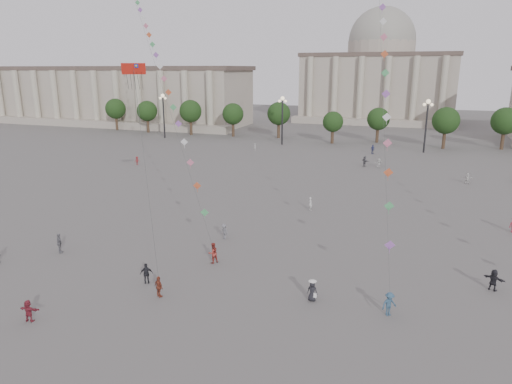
% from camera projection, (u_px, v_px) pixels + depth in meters
% --- Properties ---
extents(ground, '(360.00, 360.00, 0.00)m').
position_uv_depth(ground, '(208.00, 298.00, 33.86)').
color(ground, '#5B5956').
rests_on(ground, ground).
extents(hall_west, '(84.00, 26.22, 17.20)m').
position_uv_depth(hall_west, '(119.00, 95.00, 141.34)').
color(hall_west, '#ABA390').
rests_on(hall_west, ground).
extents(hall_central, '(48.30, 34.30, 35.50)m').
position_uv_depth(hall_central, '(379.00, 76.00, 147.59)').
color(hall_central, '#ABA390').
rests_on(hall_central, ground).
extents(tree_row, '(137.12, 5.12, 8.00)m').
position_uv_depth(tree_row, '(356.00, 119.00, 103.34)').
color(tree_row, '#3C291E').
rests_on(tree_row, ground).
extents(lamp_post_far_west, '(2.00, 0.90, 10.65)m').
position_uv_depth(lamp_post_far_west, '(163.00, 108.00, 110.17)').
color(lamp_post_far_west, '#262628').
rests_on(lamp_post_far_west, ground).
extents(lamp_post_mid_west, '(2.00, 0.90, 10.65)m').
position_uv_depth(lamp_post_mid_west, '(282.00, 111.00, 100.43)').
color(lamp_post_mid_west, '#262628').
rests_on(lamp_post_mid_west, ground).
extents(lamp_post_mid_east, '(2.00, 0.90, 10.65)m').
position_uv_depth(lamp_post_mid_east, '(427.00, 116.00, 90.69)').
color(lamp_post_mid_east, '#262628').
rests_on(lamp_post_mid_east, ground).
extents(person_crowd_0, '(1.10, 1.07, 1.85)m').
position_uv_depth(person_crowd_0, '(373.00, 149.00, 90.99)').
color(person_crowd_0, navy).
rests_on(person_crowd_0, ground).
extents(person_crowd_2, '(1.01, 1.11, 1.50)m').
position_uv_depth(person_crowd_2, '(137.00, 161.00, 80.56)').
color(person_crowd_2, maroon).
rests_on(person_crowd_2, ground).
extents(person_crowd_3, '(1.64, 1.16, 1.71)m').
position_uv_depth(person_crowd_3, '(494.00, 280.00, 34.88)').
color(person_crowd_3, '#222127').
rests_on(person_crowd_3, ground).
extents(person_crowd_4, '(1.45, 1.30, 1.60)m').
position_uv_depth(person_crowd_4, '(379.00, 163.00, 78.36)').
color(person_crowd_4, silver).
rests_on(person_crowd_4, ground).
extents(person_crowd_6, '(1.18, 0.94, 1.60)m').
position_uv_depth(person_crowd_6, '(224.00, 231.00, 45.42)').
color(person_crowd_6, slate).
rests_on(person_crowd_6, ground).
extents(person_crowd_7, '(1.52, 0.71, 1.58)m').
position_uv_depth(person_crowd_7, '(467.00, 178.00, 67.47)').
color(person_crowd_7, silver).
rests_on(person_crowd_7, ground).
extents(person_crowd_10, '(0.61, 0.65, 1.49)m').
position_uv_depth(person_crowd_10, '(255.00, 147.00, 94.66)').
color(person_crowd_10, silver).
rests_on(person_crowd_10, ground).
extents(person_crowd_12, '(1.58, 1.64, 1.86)m').
position_uv_depth(person_crowd_12, '(365.00, 161.00, 79.09)').
color(person_crowd_12, '#57575B').
rests_on(person_crowd_12, ground).
extents(person_crowd_13, '(0.70, 0.66, 1.60)m').
position_uv_depth(person_crowd_13, '(310.00, 204.00, 54.75)').
color(person_crowd_13, silver).
rests_on(person_crowd_13, ground).
extents(tourist_0, '(1.05, 0.80, 1.66)m').
position_uv_depth(tourist_0, '(159.00, 287.00, 33.84)').
color(tourist_0, brown).
rests_on(tourist_0, ground).
extents(tourist_2, '(1.49, 0.66, 1.55)m').
position_uv_depth(tourist_2, '(29.00, 311.00, 30.59)').
color(tourist_2, maroon).
rests_on(tourist_2, ground).
extents(tourist_3, '(0.99, 1.17, 1.87)m').
position_uv_depth(tourist_3, '(59.00, 243.00, 41.98)').
color(tourist_3, slate).
rests_on(tourist_3, ground).
extents(tourist_4, '(1.07, 0.84, 1.70)m').
position_uv_depth(tourist_4, '(147.00, 274.00, 35.98)').
color(tourist_4, '#222228').
rests_on(tourist_4, ground).
extents(kite_flyer_0, '(1.10, 1.14, 1.86)m').
position_uv_depth(kite_flyer_0, '(213.00, 253.00, 39.81)').
color(kite_flyer_0, maroon).
rests_on(kite_flyer_0, ground).
extents(kite_flyer_1, '(1.26, 1.20, 1.72)m').
position_uv_depth(kite_flyer_1, '(389.00, 304.00, 31.30)').
color(kite_flyer_1, '#2F4F6A').
rests_on(kite_flyer_1, ground).
extents(hat_person, '(0.79, 0.60, 1.69)m').
position_uv_depth(hat_person, '(312.00, 290.00, 33.28)').
color(hat_person, black).
rests_on(hat_person, ground).
extents(dragon_kite, '(5.22, 6.23, 20.18)m').
position_uv_depth(dragon_kite, '(134.00, 78.00, 42.37)').
color(dragon_kite, red).
rests_on(dragon_kite, ground).
extents(kite_train_west, '(36.07, 41.95, 65.89)m').
position_uv_depth(kite_train_west, '(151.00, 44.00, 61.82)').
color(kite_train_west, '#3F3F3F').
rests_on(kite_train_west, ground).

